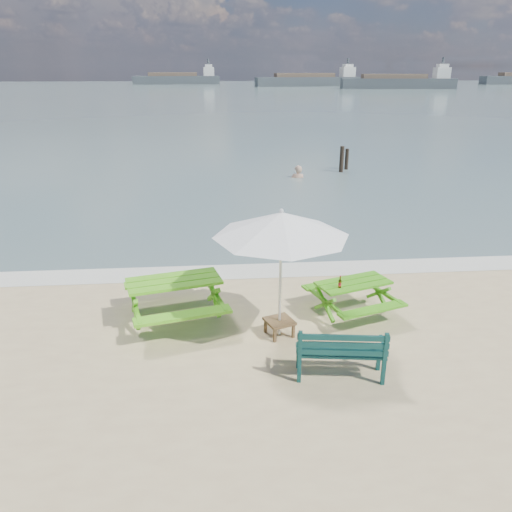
{
  "coord_description": "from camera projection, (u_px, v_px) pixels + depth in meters",
  "views": [
    {
      "loc": [
        -1.17,
        -6.32,
        4.57
      ],
      "look_at": [
        -0.37,
        3.0,
        1.0
      ],
      "focal_mm": 35.0,
      "sensor_mm": 36.0,
      "label": 1
    }
  ],
  "objects": [
    {
      "name": "picnic_table_right",
      "position": [
        352.0,
        298.0,
        9.74
      ],
      "size": [
        1.85,
        1.95,
        0.68
      ],
      "color": "#409716",
      "rests_on": "ground"
    },
    {
      "name": "patio_umbrella",
      "position": [
        281.0,
        224.0,
        8.31
      ],
      "size": [
        3.0,
        3.0,
        2.31
      ],
      "color": "silver",
      "rests_on": "ground"
    },
    {
      "name": "swimmer",
      "position": [
        297.0,
        186.0,
        21.98
      ],
      "size": [
        0.7,
        0.5,
        1.82
      ],
      "color": "tan",
      "rests_on": "ground"
    },
    {
      "name": "beer_bottle",
      "position": [
        340.0,
        284.0,
        9.34
      ],
      "size": [
        0.06,
        0.06,
        0.24
      ],
      "color": "brown",
      "rests_on": "picnic_table_right"
    },
    {
      "name": "cargo_ships",
      "position": [
        431.0,
        81.0,
        123.71
      ],
      "size": [
        157.95,
        37.71,
        4.4
      ],
      "color": "#3B4246",
      "rests_on": "ground"
    },
    {
      "name": "mooring_pilings",
      "position": [
        344.0,
        161.0,
        23.04
      ],
      "size": [
        0.58,
        0.78,
        1.38
      ],
      "color": "black",
      "rests_on": "ground"
    },
    {
      "name": "foam_strip",
      "position": [
        266.0,
        271.0,
        11.89
      ],
      "size": [
        22.0,
        0.9,
        0.01
      ],
      "primitive_type": "cube",
      "color": "silver",
      "rests_on": "ground"
    },
    {
      "name": "sea",
      "position": [
        218.0,
        94.0,
        86.72
      ],
      "size": [
        300.0,
        300.0,
        0.0
      ],
      "primitive_type": "plane",
      "color": "slate",
      "rests_on": "ground"
    },
    {
      "name": "park_bench",
      "position": [
        340.0,
        361.0,
        7.78
      ],
      "size": [
        1.42,
        0.65,
        0.84
      ],
      "color": "#0D3936",
      "rests_on": "ground"
    },
    {
      "name": "side_table",
      "position": [
        279.0,
        327.0,
        9.01
      ],
      "size": [
        0.6,
        0.6,
        0.3
      ],
      "color": "brown",
      "rests_on": "ground"
    },
    {
      "name": "picnic_table_left",
      "position": [
        175.0,
        300.0,
        9.49
      ],
      "size": [
        2.14,
        2.28,
        0.83
      ],
      "color": "#59BA1C",
      "rests_on": "ground"
    }
  ]
}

